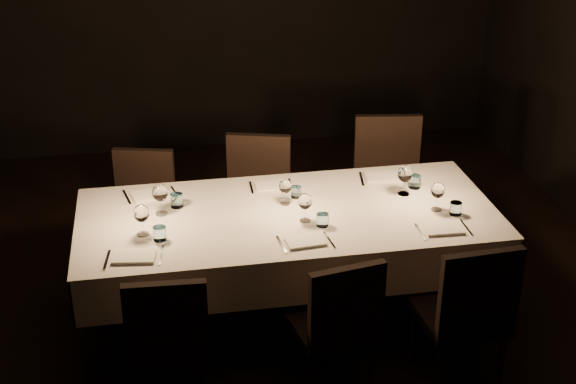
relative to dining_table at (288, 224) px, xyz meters
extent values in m
cube|color=black|center=(0.00, 0.00, -0.69)|extent=(5.00, 6.00, 0.01)
cube|color=black|center=(0.00, 0.00, 0.04)|extent=(2.40, 1.00, 0.04)
cylinder|color=black|center=(-1.12, -0.42, -0.33)|extent=(0.07, 0.07, 0.71)
cylinder|color=black|center=(-1.12, 0.42, -0.33)|extent=(0.07, 0.07, 0.71)
cylinder|color=black|center=(1.12, -0.42, -0.33)|extent=(0.07, 0.07, 0.71)
cylinder|color=black|center=(1.12, 0.42, -0.33)|extent=(0.07, 0.07, 0.71)
cube|color=beige|center=(0.00, 0.00, 0.07)|extent=(2.52, 1.12, 0.01)
cube|color=beige|center=(0.00, 0.55, -0.08)|extent=(2.52, 0.01, 0.28)
cube|color=beige|center=(0.00, -0.55, -0.08)|extent=(2.52, 0.01, 0.28)
cube|color=beige|center=(1.25, 0.00, -0.08)|extent=(0.01, 1.12, 0.28)
cube|color=beige|center=(-1.25, 0.00, -0.08)|extent=(0.01, 1.12, 0.28)
cylinder|color=black|center=(-0.58, -0.51, -0.50)|extent=(0.04, 0.04, 0.36)
cylinder|color=black|center=(-0.92, -0.49, -0.50)|extent=(0.04, 0.04, 0.36)
cube|color=black|center=(-0.76, -0.66, -0.30)|extent=(0.44, 0.44, 0.05)
cube|color=black|center=(-0.77, -0.84, -0.04)|extent=(0.42, 0.07, 0.45)
cube|color=silver|center=(-0.92, -0.38, 0.08)|extent=(0.25, 0.18, 0.02)
cube|color=silver|center=(-1.06, -0.38, 0.08)|extent=(0.04, 0.21, 0.01)
cube|color=silver|center=(-0.77, -0.38, 0.08)|extent=(0.04, 0.21, 0.01)
cylinder|color=silver|center=(-0.77, -0.20, 0.12)|extent=(0.07, 0.07, 0.08)
cylinder|color=white|center=(-0.86, -0.12, 0.08)|extent=(0.07, 0.07, 0.00)
cylinder|color=white|center=(-0.86, -0.12, 0.12)|extent=(0.01, 0.01, 0.09)
ellipsoid|color=white|center=(-0.86, -0.12, 0.21)|extent=(0.09, 0.09, 0.11)
cylinder|color=black|center=(0.26, -0.49, -0.51)|extent=(0.04, 0.04, 0.36)
cylinder|color=black|center=(0.32, -0.82, -0.51)|extent=(0.04, 0.04, 0.36)
cylinder|color=black|center=(-0.08, -0.55, -0.51)|extent=(0.04, 0.04, 0.36)
cylinder|color=black|center=(-0.02, -0.88, -0.51)|extent=(0.04, 0.04, 0.36)
cube|color=black|center=(0.12, -0.69, -0.30)|extent=(0.49, 0.49, 0.05)
cube|color=black|center=(0.15, -0.86, -0.04)|extent=(0.42, 0.12, 0.45)
cube|color=silver|center=(0.03, -0.38, 0.08)|extent=(0.23, 0.16, 0.02)
cube|color=silver|center=(-0.11, -0.38, 0.08)|extent=(0.04, 0.20, 0.01)
cube|color=silver|center=(0.17, -0.38, 0.08)|extent=(0.03, 0.20, 0.01)
cylinder|color=silver|center=(0.17, -0.20, 0.11)|extent=(0.07, 0.07, 0.08)
cylinder|color=white|center=(0.08, -0.12, 0.08)|extent=(0.07, 0.07, 0.00)
cylinder|color=white|center=(0.08, -0.12, 0.12)|extent=(0.01, 0.01, 0.08)
ellipsoid|color=white|center=(0.08, -0.12, 0.20)|extent=(0.09, 0.09, 0.10)
cylinder|color=black|center=(1.00, -0.55, -0.49)|extent=(0.04, 0.04, 0.39)
cylinder|color=black|center=(1.03, -0.92, -0.49)|extent=(0.04, 0.04, 0.39)
cylinder|color=black|center=(0.63, -0.58, -0.49)|extent=(0.04, 0.04, 0.39)
cylinder|color=black|center=(0.66, -0.94, -0.49)|extent=(0.04, 0.04, 0.39)
cube|color=black|center=(0.83, -0.75, -0.27)|extent=(0.48, 0.48, 0.06)
cube|color=black|center=(0.84, -0.94, 0.01)|extent=(0.45, 0.08, 0.49)
cube|color=silver|center=(0.84, -0.38, 0.08)|extent=(0.22, 0.15, 0.02)
cube|color=silver|center=(0.70, -0.38, 0.08)|extent=(0.02, 0.20, 0.01)
cube|color=silver|center=(0.98, -0.38, 0.08)|extent=(0.01, 0.20, 0.01)
cylinder|color=silver|center=(0.98, -0.20, 0.11)|extent=(0.07, 0.07, 0.08)
cylinder|color=white|center=(0.89, -0.12, 0.08)|extent=(0.07, 0.07, 0.00)
cylinder|color=white|center=(0.89, -0.12, 0.12)|extent=(0.01, 0.01, 0.08)
ellipsoid|color=white|center=(0.89, -0.12, 0.21)|extent=(0.09, 0.09, 0.10)
cylinder|color=black|center=(-1.09, 0.61, -0.51)|extent=(0.04, 0.04, 0.36)
cylinder|color=black|center=(-1.01, 0.94, -0.51)|extent=(0.04, 0.04, 0.36)
cylinder|color=black|center=(-0.77, 0.53, -0.51)|extent=(0.04, 0.04, 0.36)
cylinder|color=black|center=(-0.69, 0.85, -0.51)|extent=(0.04, 0.04, 0.36)
cube|color=black|center=(-0.89, 0.73, -0.30)|extent=(0.50, 0.50, 0.05)
cube|color=black|center=(-0.84, 0.90, -0.05)|extent=(0.41, 0.15, 0.45)
cube|color=silver|center=(-0.81, 0.38, 0.08)|extent=(0.27, 0.20, 0.02)
cube|color=silver|center=(-0.96, 0.38, 0.08)|extent=(0.06, 0.22, 0.01)
cube|color=silver|center=(-0.65, 0.38, 0.08)|extent=(0.06, 0.21, 0.01)
cylinder|color=silver|center=(-0.65, 0.20, 0.12)|extent=(0.08, 0.08, 0.08)
cylinder|color=white|center=(-0.75, 0.12, 0.08)|extent=(0.07, 0.07, 0.00)
cylinder|color=white|center=(-0.75, 0.12, 0.13)|extent=(0.01, 0.01, 0.09)
ellipsoid|color=white|center=(-0.75, 0.12, 0.22)|extent=(0.10, 0.10, 0.11)
cylinder|color=black|center=(-0.33, 0.56, -0.49)|extent=(0.04, 0.04, 0.39)
cylinder|color=black|center=(-0.23, 0.91, -0.49)|extent=(0.04, 0.04, 0.39)
cylinder|color=black|center=(0.02, 0.46, -0.49)|extent=(0.04, 0.04, 0.39)
cylinder|color=black|center=(0.12, 0.81, -0.49)|extent=(0.04, 0.04, 0.39)
cube|color=black|center=(-0.10, 0.69, -0.27)|extent=(0.55, 0.55, 0.06)
cube|color=black|center=(-0.05, 0.87, 0.00)|extent=(0.44, 0.17, 0.48)
cube|color=silver|center=(-0.04, 0.38, 0.08)|extent=(0.20, 0.13, 0.01)
cube|color=silver|center=(-0.17, 0.38, 0.08)|extent=(0.02, 0.18, 0.01)
cube|color=silver|center=(0.09, 0.38, 0.08)|extent=(0.02, 0.18, 0.01)
cylinder|color=silver|center=(0.09, 0.20, 0.11)|extent=(0.07, 0.07, 0.07)
cylinder|color=white|center=(0.01, 0.12, 0.08)|extent=(0.06, 0.06, 0.00)
cylinder|color=white|center=(0.01, 0.12, 0.12)|extent=(0.01, 0.01, 0.08)
ellipsoid|color=white|center=(0.01, 0.12, 0.20)|extent=(0.08, 0.08, 0.09)
cylinder|color=black|center=(0.64, 0.55, -0.48)|extent=(0.04, 0.04, 0.41)
cylinder|color=black|center=(0.70, 0.94, -0.48)|extent=(0.04, 0.04, 0.41)
cylinder|color=black|center=(1.03, 0.49, -0.48)|extent=(0.04, 0.04, 0.41)
cylinder|color=black|center=(1.09, 0.88, -0.48)|extent=(0.04, 0.04, 0.41)
cube|color=black|center=(0.87, 0.71, -0.24)|extent=(0.54, 0.54, 0.06)
cube|color=black|center=(0.90, 0.92, 0.05)|extent=(0.48, 0.12, 0.52)
cube|color=silver|center=(0.71, 0.38, 0.08)|extent=(0.26, 0.18, 0.02)
cube|color=silver|center=(0.56, 0.38, 0.08)|extent=(0.05, 0.22, 0.01)
cube|color=silver|center=(0.86, 0.38, 0.08)|extent=(0.05, 0.21, 0.01)
cylinder|color=silver|center=(0.86, 0.20, 0.12)|extent=(0.08, 0.08, 0.08)
cylinder|color=white|center=(0.76, 0.12, 0.08)|extent=(0.07, 0.07, 0.00)
cylinder|color=white|center=(0.76, 0.12, 0.13)|extent=(0.01, 0.01, 0.09)
ellipsoid|color=white|center=(0.76, 0.12, 0.22)|extent=(0.09, 0.09, 0.11)
camera|label=1|loc=(-0.77, -4.22, 2.29)|focal=50.00mm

